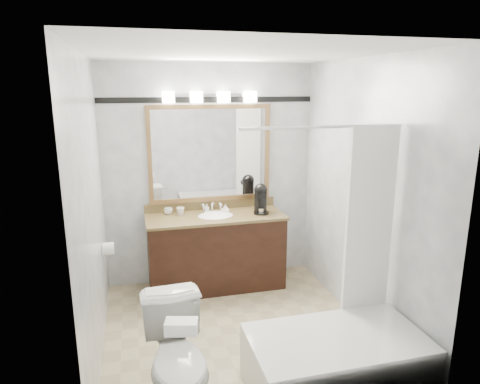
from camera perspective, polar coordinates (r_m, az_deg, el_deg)
name	(u,v)px	position (r m, az deg, el deg)	size (l,w,h in m)	color
room	(237,204)	(3.69, -0.34, -1.66)	(2.42, 2.62, 2.52)	tan
vanity	(216,250)	(4.89, -3.23, -7.70)	(1.53, 0.58, 0.97)	black
mirror	(210,154)	(4.87, -4.01, 5.10)	(1.40, 0.04, 1.10)	#977144
vanity_light_bar	(210,97)	(4.76, -4.02, 12.56)	(1.02, 0.14, 0.12)	silver
accent_stripe	(209,100)	(4.83, -4.15, 12.18)	(2.40, 0.01, 0.06)	black
bathtub	(338,355)	(3.51, 12.92, -20.39)	(1.30, 0.75, 1.96)	white
tp_roll	(108,249)	(4.40, -17.18, -7.23)	(0.12, 0.12, 0.11)	white
toilet	(179,360)	(3.21, -8.20, -21.33)	(0.44, 0.77, 0.78)	white
tissue_box	(181,327)	(2.74, -7.82, -17.36)	(0.20, 0.11, 0.08)	white
coffee_maker	(261,198)	(4.82, 2.77, -0.77)	(0.17, 0.22, 0.33)	black
cup_left	(168,211)	(4.85, -9.54, -2.53)	(0.09, 0.09, 0.07)	white
cup_right	(180,211)	(4.81, -7.94, -2.54)	(0.09, 0.09, 0.08)	white
soap_bottle_a	(207,208)	(4.86, -4.46, -2.18)	(0.04, 0.04, 0.10)	white
soap_bottle_b	(225,207)	(4.93, -1.96, -2.06)	(0.06, 0.06, 0.08)	white
soap_bar	(225,210)	(4.89, -1.99, -2.47)	(0.09, 0.06, 0.03)	beige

